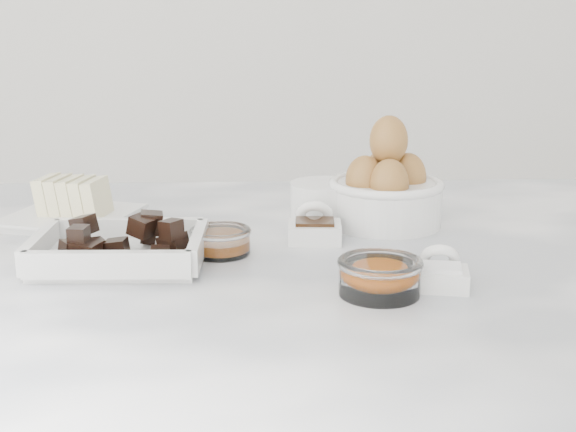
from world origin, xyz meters
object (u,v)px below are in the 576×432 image
object	(u,v)px
sugar_ramekin	(324,201)
vanilla_spoon	(315,227)
chocolate_dish	(119,245)
honey_bowl	(221,241)
egg_bowl	(386,190)
salt_spoon	(440,273)
butter_plate	(69,207)
zest_bowl	(380,275)

from	to	relation	value
sugar_ramekin	vanilla_spoon	xyz separation A→B (m)	(-0.02, -0.08, -0.01)
chocolate_dish	honey_bowl	bearing A→B (deg)	16.52
sugar_ramekin	honey_bowl	size ratio (longest dim) A/B	1.25
chocolate_dish	egg_bowl	world-z (taller)	egg_bowl
salt_spoon	vanilla_spoon	bearing A→B (deg)	124.14
sugar_ramekin	honey_bowl	world-z (taller)	sugar_ramekin
honey_bowl	salt_spoon	size ratio (longest dim) A/B	0.95
butter_plate	salt_spoon	xyz separation A→B (m)	(0.43, -0.25, -0.01)
egg_bowl	honey_bowl	size ratio (longest dim) A/B	2.09
zest_bowl	salt_spoon	xyz separation A→B (m)	(0.06, 0.02, -0.01)
chocolate_dish	egg_bowl	distance (m)	0.35
zest_bowl	vanilla_spoon	bearing A→B (deg)	104.57
egg_bowl	vanilla_spoon	bearing A→B (deg)	-145.81
zest_bowl	salt_spoon	distance (m)	0.07
butter_plate	sugar_ramekin	distance (m)	0.33
sugar_ramekin	vanilla_spoon	world-z (taller)	sugar_ramekin
chocolate_dish	salt_spoon	bearing A→B (deg)	-14.09
honey_bowl	vanilla_spoon	distance (m)	0.12
chocolate_dish	vanilla_spoon	distance (m)	0.24
butter_plate	sugar_ramekin	xyz separation A→B (m)	(0.33, -0.01, 0.01)
honey_bowl	egg_bowl	bearing A→B (deg)	29.62
butter_plate	chocolate_dish	bearing A→B (deg)	-61.69
zest_bowl	salt_spoon	world-z (taller)	salt_spoon
butter_plate	salt_spoon	distance (m)	0.50
butter_plate	egg_bowl	distance (m)	0.41
butter_plate	honey_bowl	xyz separation A→B (m)	(0.20, -0.14, -0.01)
sugar_ramekin	zest_bowl	distance (m)	0.27
chocolate_dish	egg_bowl	size ratio (longest dim) A/B	1.27
honey_bowl	zest_bowl	size ratio (longest dim) A/B	0.84
chocolate_dish	egg_bowl	bearing A→B (deg)	25.39
chocolate_dish	salt_spoon	world-z (taller)	chocolate_dish
zest_bowl	chocolate_dish	bearing A→B (deg)	158.44
honey_bowl	salt_spoon	world-z (taller)	salt_spoon
honey_bowl	zest_bowl	distance (m)	0.21
egg_bowl	honey_bowl	bearing A→B (deg)	-150.38
egg_bowl	vanilla_spoon	world-z (taller)	egg_bowl
vanilla_spoon	sugar_ramekin	bearing A→B (deg)	77.20
honey_bowl	vanilla_spoon	size ratio (longest dim) A/B	0.89
butter_plate	egg_bowl	xyz separation A→B (m)	(0.41, -0.02, 0.02)
chocolate_dish	vanilla_spoon	world-z (taller)	chocolate_dish
honey_bowl	chocolate_dish	bearing A→B (deg)	-163.48
sugar_ramekin	salt_spoon	distance (m)	0.27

